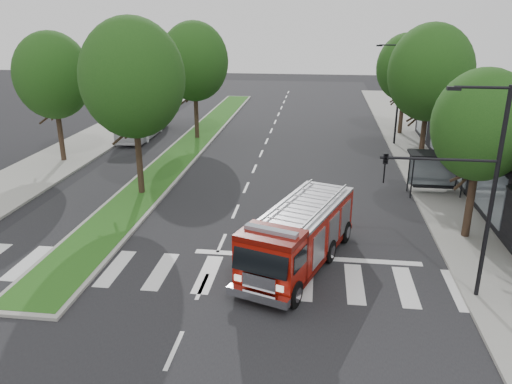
{
  "coord_description": "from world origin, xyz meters",
  "views": [
    {
      "loc": [
        4.29,
        -20.91,
        10.2
      ],
      "look_at": [
        1.34,
        2.3,
        1.8
      ],
      "focal_mm": 35.0,
      "sensor_mm": 36.0,
      "label": 1
    }
  ],
  "objects": [
    {
      "name": "streetlight_right_far",
      "position": [
        10.35,
        20.0,
        4.48
      ],
      "size": [
        2.11,
        0.2,
        8.0
      ],
      "color": "black",
      "rests_on": "ground"
    },
    {
      "name": "tree_right_mid",
      "position": [
        11.5,
        14.0,
        6.49
      ],
      "size": [
        5.6,
        5.6,
        9.72
      ],
      "color": "black",
      "rests_on": "ground"
    },
    {
      "name": "sidewalk_right",
      "position": [
        12.5,
        10.0,
        0.07
      ],
      "size": [
        5.0,
        80.0,
        0.15
      ],
      "primitive_type": "cube",
      "color": "gray",
      "rests_on": "ground"
    },
    {
      "name": "streetlight_right_near",
      "position": [
        9.61,
        -3.5,
        4.67
      ],
      "size": [
        4.08,
        0.22,
        8.0
      ],
      "color": "black",
      "rests_on": "ground"
    },
    {
      "name": "ground",
      "position": [
        0.0,
        0.0,
        0.0
      ],
      "size": [
        140.0,
        140.0,
        0.0
      ],
      "primitive_type": "plane",
      "color": "black",
      "rests_on": "ground"
    },
    {
      "name": "fire_engine",
      "position": [
        3.69,
        -1.65,
        1.34
      ],
      "size": [
        4.95,
        8.42,
        2.8
      ],
      "rotation": [
        0.0,
        0.0,
        -0.34
      ],
      "color": "#5F0A05",
      "rests_on": "ground"
    },
    {
      "name": "median",
      "position": [
        -6.0,
        18.0,
        0.08
      ],
      "size": [
        3.0,
        50.0,
        0.15
      ],
      "color": "gray",
      "rests_on": "ground"
    },
    {
      "name": "bus_shelter",
      "position": [
        11.2,
        8.15,
        2.04
      ],
      "size": [
        3.2,
        1.6,
        2.61
      ],
      "color": "black",
      "rests_on": "ground"
    },
    {
      "name": "sidewalk_left",
      "position": [
        -14.5,
        10.0,
        0.07
      ],
      "size": [
        5.0,
        80.0,
        0.15
      ],
      "primitive_type": "cube",
      "color": "gray",
      "rests_on": "ground"
    },
    {
      "name": "tree_left_mid",
      "position": [
        -14.0,
        12.0,
        6.16
      ],
      "size": [
        5.2,
        5.2,
        9.16
      ],
      "color": "black",
      "rests_on": "ground"
    },
    {
      "name": "tree_median_far",
      "position": [
        -6.0,
        20.0,
        6.49
      ],
      "size": [
        5.6,
        5.6,
        9.72
      ],
      "color": "black",
      "rests_on": "ground"
    },
    {
      "name": "city_bus",
      "position": [
        -10.89,
        20.57,
        1.27
      ],
      "size": [
        2.45,
        9.16,
        2.53
      ],
      "primitive_type": "imported",
      "rotation": [
        0.0,
        0.0,
        0.04
      ],
      "color": "silver",
      "rests_on": "ground"
    },
    {
      "name": "tree_median_near",
      "position": [
        -6.0,
        6.0,
        6.81
      ],
      "size": [
        5.8,
        5.8,
        10.16
      ],
      "color": "black",
      "rests_on": "ground"
    },
    {
      "name": "tree_right_near",
      "position": [
        11.5,
        2.0,
        5.51
      ],
      "size": [
        4.4,
        4.4,
        8.05
      ],
      "color": "black",
      "rests_on": "ground"
    },
    {
      "name": "tree_right_far",
      "position": [
        11.5,
        24.0,
        5.84
      ],
      "size": [
        5.0,
        5.0,
        8.73
      ],
      "color": "black",
      "rests_on": "ground"
    }
  ]
}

